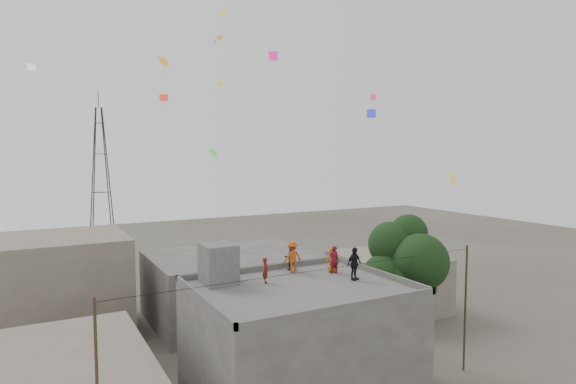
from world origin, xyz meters
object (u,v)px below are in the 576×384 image
at_px(stair_head_box, 218,264).
at_px(person_red_adult, 334,259).
at_px(tree, 406,268).
at_px(transmission_tower, 101,184).
at_px(person_dark_adult, 354,264).

relative_size(stair_head_box, person_red_adult, 1.33).
distance_m(tree, transmission_tower, 41.12).
bearing_deg(person_dark_adult, stair_head_box, 142.49).
distance_m(tree, person_red_adult, 4.46).
bearing_deg(transmission_tower, tree, -73.91).
relative_size(tree, transmission_tower, 0.45).
bearing_deg(tree, stair_head_box, 169.26).
xyz_separation_m(stair_head_box, tree, (10.57, -2.00, -1.00)).
height_order(stair_head_box, person_red_adult, stair_head_box).
bearing_deg(person_red_adult, tree, 175.55).
height_order(transmission_tower, person_red_adult, transmission_tower).
distance_m(person_red_adult, person_dark_adult, 1.73).
distance_m(stair_head_box, transmission_tower, 37.46).
relative_size(person_red_adult, person_dark_adult, 0.88).
xyz_separation_m(transmission_tower, person_dark_adult, (7.18, -40.15, -2.11)).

